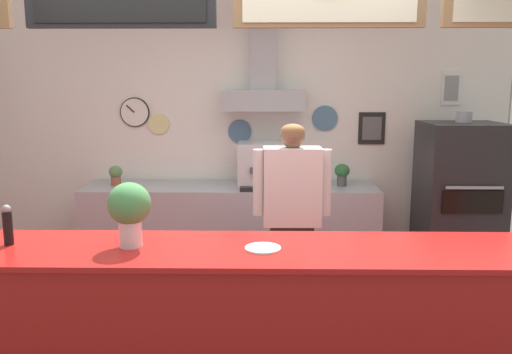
{
  "coord_description": "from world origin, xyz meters",
  "views": [
    {
      "loc": [
        0.23,
        -3.13,
        1.91
      ],
      "look_at": [
        0.16,
        0.69,
        1.23
      ],
      "focal_mm": 36.93,
      "sensor_mm": 36.0,
      "label": 1
    }
  ],
  "objects_px": {
    "potted_rosemary": "(342,173)",
    "potted_thyme": "(116,174)",
    "condiment_plate": "(263,248)",
    "pizza_oven": "(458,207)",
    "espresso_machine": "(264,165)",
    "pepper_grinder": "(8,225)",
    "basil_vase": "(129,210)",
    "shop_worker": "(292,223)"
  },
  "relations": [
    {
      "from": "potted_rosemary",
      "to": "potted_thyme",
      "type": "distance_m",
      "value": 2.21
    },
    {
      "from": "condiment_plate",
      "to": "potted_thyme",
      "type": "bearing_deg",
      "value": 122.76
    },
    {
      "from": "pizza_oven",
      "to": "espresso_machine",
      "type": "relative_size",
      "value": 3.37
    },
    {
      "from": "potted_rosemary",
      "to": "pepper_grinder",
      "type": "relative_size",
      "value": 0.93
    },
    {
      "from": "espresso_machine",
      "to": "basil_vase",
      "type": "height_order",
      "value": "basil_vase"
    },
    {
      "from": "potted_rosemary",
      "to": "basil_vase",
      "type": "xyz_separation_m",
      "value": [
        -1.5,
        -2.21,
        0.17
      ]
    },
    {
      "from": "potted_rosemary",
      "to": "espresso_machine",
      "type": "bearing_deg",
      "value": -175.99
    },
    {
      "from": "shop_worker",
      "to": "condiment_plate",
      "type": "relative_size",
      "value": 8.06
    },
    {
      "from": "espresso_machine",
      "to": "potted_thyme",
      "type": "height_order",
      "value": "espresso_machine"
    },
    {
      "from": "shop_worker",
      "to": "basil_vase",
      "type": "height_order",
      "value": "shop_worker"
    },
    {
      "from": "pizza_oven",
      "to": "pepper_grinder",
      "type": "distance_m",
      "value": 3.77
    },
    {
      "from": "potted_thyme",
      "to": "condiment_plate",
      "type": "distance_m",
      "value": 2.68
    },
    {
      "from": "pizza_oven",
      "to": "shop_worker",
      "type": "relative_size",
      "value": 1.03
    },
    {
      "from": "potted_thyme",
      "to": "potted_rosemary",
      "type": "bearing_deg",
      "value": 0.14
    },
    {
      "from": "pizza_oven",
      "to": "potted_thyme",
      "type": "xyz_separation_m",
      "value": [
        -3.24,
        0.28,
        0.25
      ]
    },
    {
      "from": "potted_rosemary",
      "to": "condiment_plate",
      "type": "distance_m",
      "value": 2.38
    },
    {
      "from": "espresso_machine",
      "to": "pizza_oven",
      "type": "bearing_deg",
      "value": -7.49
    },
    {
      "from": "pepper_grinder",
      "to": "condiment_plate",
      "type": "xyz_separation_m",
      "value": [
        1.44,
        -0.06,
        -0.11
      ]
    },
    {
      "from": "espresso_machine",
      "to": "potted_rosemary",
      "type": "distance_m",
      "value": 0.76
    },
    {
      "from": "pizza_oven",
      "to": "basil_vase",
      "type": "xyz_separation_m",
      "value": [
        -2.53,
        -1.93,
        0.43
      ]
    },
    {
      "from": "shop_worker",
      "to": "potted_thyme",
      "type": "height_order",
      "value": "shop_worker"
    },
    {
      "from": "shop_worker",
      "to": "potted_thyme",
      "type": "bearing_deg",
      "value": -35.63
    },
    {
      "from": "pizza_oven",
      "to": "potted_thyme",
      "type": "relative_size",
      "value": 8.64
    },
    {
      "from": "condiment_plate",
      "to": "shop_worker",
      "type": "bearing_deg",
      "value": 78.91
    },
    {
      "from": "pepper_grinder",
      "to": "potted_rosemary",
      "type": "bearing_deg",
      "value": 44.92
    },
    {
      "from": "potted_thyme",
      "to": "basil_vase",
      "type": "height_order",
      "value": "basil_vase"
    },
    {
      "from": "pizza_oven",
      "to": "potted_rosemary",
      "type": "distance_m",
      "value": 1.1
    },
    {
      "from": "pizza_oven",
      "to": "espresso_machine",
      "type": "bearing_deg",
      "value": 172.51
    },
    {
      "from": "shop_worker",
      "to": "potted_thyme",
      "type": "xyz_separation_m",
      "value": [
        -1.66,
        1.15,
        0.17
      ]
    },
    {
      "from": "shop_worker",
      "to": "espresso_machine",
      "type": "height_order",
      "value": "shop_worker"
    },
    {
      "from": "potted_rosemary",
      "to": "pepper_grinder",
      "type": "xyz_separation_m",
      "value": [
        -2.2,
        -2.19,
        0.07
      ]
    },
    {
      "from": "pepper_grinder",
      "to": "basil_vase",
      "type": "relative_size",
      "value": 0.64
    },
    {
      "from": "shop_worker",
      "to": "pepper_grinder",
      "type": "bearing_deg",
      "value": 31.12
    },
    {
      "from": "potted_rosemary",
      "to": "basil_vase",
      "type": "bearing_deg",
      "value": -124.14
    },
    {
      "from": "condiment_plate",
      "to": "pizza_oven",
      "type": "bearing_deg",
      "value": 47.68
    },
    {
      "from": "basil_vase",
      "to": "shop_worker",
      "type": "bearing_deg",
      "value": 47.81
    },
    {
      "from": "basil_vase",
      "to": "potted_thyme",
      "type": "bearing_deg",
      "value": 107.74
    },
    {
      "from": "potted_thyme",
      "to": "condiment_plate",
      "type": "relative_size",
      "value": 0.96
    },
    {
      "from": "pizza_oven",
      "to": "espresso_machine",
      "type": "xyz_separation_m",
      "value": [
        -1.79,
        0.24,
        0.35
      ]
    },
    {
      "from": "potted_rosemary",
      "to": "potted_thyme",
      "type": "bearing_deg",
      "value": -179.86
    },
    {
      "from": "espresso_machine",
      "to": "potted_rosemary",
      "type": "bearing_deg",
      "value": 4.01
    },
    {
      "from": "basil_vase",
      "to": "espresso_machine",
      "type": "bearing_deg",
      "value": 71.01
    }
  ]
}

